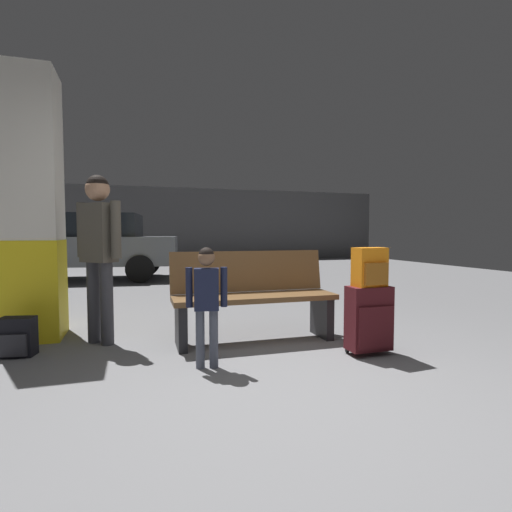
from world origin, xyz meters
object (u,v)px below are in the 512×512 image
Objects in this scene: suitcase at (369,319)px; adult at (99,240)px; backpack_dark_floor at (17,337)px; bench at (253,296)px; parked_car_far at (87,245)px; structural_pillar at (30,207)px; backpack_bright at (370,268)px; child at (206,294)px.

adult is at bearing 154.76° from suitcase.
adult is at bearing 17.58° from backpack_dark_floor.
parked_car_far reaches higher than bench.
structural_pillar is at bearing 90.78° from backpack_dark_floor.
backpack_bright is at bearing -26.73° from structural_pillar.
structural_pillar is at bearing 153.27° from backpack_bright.
backpack_bright is (2.95, -1.49, -0.56)m from structural_pillar.
bench is 2.66× the size of suitcase.
structural_pillar is 1.65× the size of adult.
adult is (-0.86, 0.99, 0.41)m from child.
backpack_bright reaches higher than suitcase.
backpack_dark_floor is (-0.66, -0.21, -0.83)m from adult.
child is at bearing -49.05° from adult.
suitcase is (0.84, -0.76, -0.12)m from bench.
backpack_bright is at bearing -25.25° from adult.
suitcase is 2.62m from adult.
bench is 1.18m from backpack_bright.
structural_pillar is 7.87× the size of backpack_bright.
parked_car_far is (-0.71, 5.68, -0.20)m from adult.
child is at bearing -27.21° from backpack_dark_floor.
backpack_bright reaches higher than bench.
suitcase is 0.37× the size of adult.
bench is 4.73× the size of backpack_dark_floor.
suitcase is 0.63× the size of child.
suitcase is at bearing -26.73° from structural_pillar.
adult reaches higher than parked_car_far.
child is (1.53, -1.40, -0.74)m from structural_pillar.
structural_pillar reaches higher than backpack_bright.
backpack_bright reaches higher than backpack_dark_floor.
parked_car_far is (-2.16, 6.00, 0.36)m from bench.
child is (-1.42, 0.09, -0.18)m from backpack_bright.
structural_pillar is at bearing 148.49° from adult.
backpack_bright is 0.08× the size of parked_car_far.
child reaches higher than backpack_bright.
child is 0.59× the size of adult.
backpack_bright is at bearing -42.20° from bench.
backpack_dark_floor is at bearing -89.22° from structural_pillar.
suitcase is at bearing -3.45° from child.
backpack_dark_floor is (-2.94, 0.87, -0.15)m from suitcase.
suitcase is 0.45m from backpack_bright.
child is 6.86m from parked_car_far.
suitcase is at bearing -42.20° from bench.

